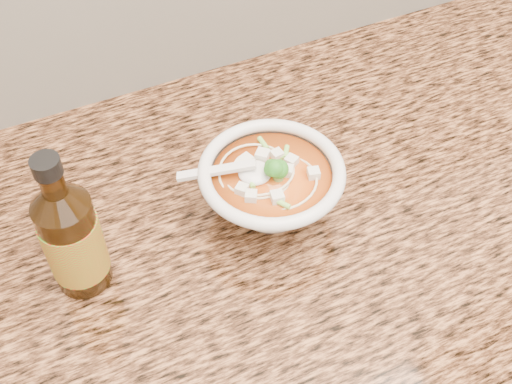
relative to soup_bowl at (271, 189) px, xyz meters
name	(u,v)px	position (x,y,z in m)	size (l,w,h in m)	color
cabinet	(354,347)	(0.17, -0.02, -0.51)	(4.00, 0.65, 0.86)	black
counter_slab	(393,186)	(0.17, -0.02, -0.06)	(4.00, 0.68, 0.04)	#9F653A
soup_bowl	(271,189)	(0.00, 0.00, 0.00)	(0.19, 0.17, 0.10)	silver
hot_sauce_bottle	(72,238)	(-0.23, 0.00, 0.03)	(0.08, 0.08, 0.19)	#361D07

